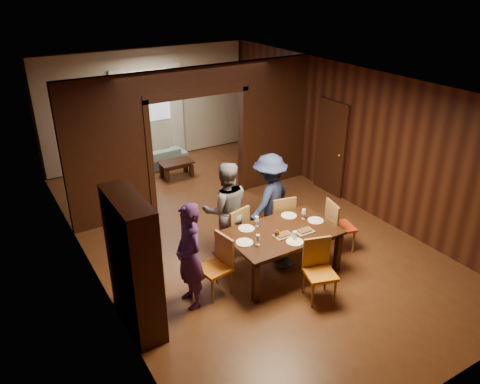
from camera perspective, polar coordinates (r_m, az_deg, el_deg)
floor at (r=9.14m, az=-0.34°, el=-4.77°), size 9.00×9.00×0.00m
ceiling at (r=8.07m, az=-0.39°, el=13.30°), size 5.50×9.00×0.02m
room_walls at (r=10.05m, az=-5.91°, el=7.40°), size 5.52×9.01×2.90m
person_purple at (r=6.90m, az=-6.19°, el=-7.82°), size 0.42×0.62×1.67m
person_grey at (r=8.04m, az=-1.74°, el=-2.20°), size 1.00×0.87×1.75m
person_navy at (r=8.46m, az=3.60°, el=-0.87°), size 1.27×1.03×1.71m
sofa at (r=12.10m, az=-10.68°, el=3.99°), size 1.79×0.80×0.51m
serving_bowl at (r=7.75m, az=5.43°, el=-4.05°), size 0.34×0.34×0.08m
dining_table at (r=7.85m, az=5.06°, el=-7.20°), size 1.79×1.11×0.76m
coffee_table at (r=11.52m, az=-7.75°, el=2.79°), size 0.80×0.50×0.40m
chair_left at (r=7.27m, az=-3.14°, el=-9.09°), size 0.50×0.50×0.97m
chair_right at (r=8.53m, az=12.20°, el=-4.02°), size 0.53×0.53×0.97m
chair_far_l at (r=8.20m, az=-1.03°, el=-4.69°), size 0.53×0.53×0.97m
chair_far_r at (r=8.62m, az=4.79°, el=-3.15°), size 0.52×0.52×0.97m
chair_near at (r=7.25m, az=9.78°, el=-9.59°), size 0.55×0.55×0.97m
hutch at (r=6.57m, az=-12.85°, el=-8.53°), size 0.40×1.20×2.00m
door_right at (r=10.54m, az=11.00°, el=5.30°), size 0.06×0.90×2.10m
window_far at (r=12.28m, az=-11.24°, el=11.34°), size 1.20×0.03×1.30m
curtain_left at (r=12.13m, az=-14.33°, el=8.66°), size 0.35×0.06×2.40m
curtain_right at (r=12.62m, az=-7.78°, el=9.86°), size 0.35×0.06×2.40m
plate_left at (r=7.32m, az=0.55°, el=-6.17°), size 0.27×0.27×0.01m
plate_far_l at (r=7.69m, az=0.79°, el=-4.47°), size 0.27×0.27×0.01m
plate_far_r at (r=8.12m, az=5.97°, el=-2.87°), size 0.27×0.27×0.01m
plate_right at (r=8.03m, az=9.20°, el=-3.45°), size 0.27×0.27×0.01m
plate_near at (r=7.38m, az=6.67°, el=-6.05°), size 0.27×0.27×0.01m
platter_a at (r=7.52m, az=5.28°, el=-5.25°), size 0.30×0.20×0.04m
platter_b at (r=7.67m, az=7.87°, el=-4.74°), size 0.30×0.20×0.04m
wineglass_left at (r=7.22m, az=2.19°, el=-5.87°), size 0.08×0.08×0.18m
wineglass_far at (r=7.73m, az=2.06°, el=-3.59°), size 0.08×0.08×0.18m
wineglass_right at (r=8.02m, az=7.78°, el=-2.69°), size 0.08×0.08×0.18m
tumbler at (r=7.42m, az=6.66°, el=-5.29°), size 0.07×0.07×0.14m
condiment_jar at (r=7.48m, az=4.52°, el=-5.04°), size 0.08×0.08×0.11m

